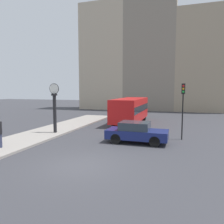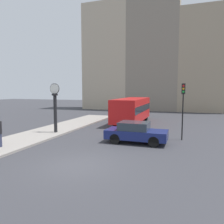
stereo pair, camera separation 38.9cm
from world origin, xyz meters
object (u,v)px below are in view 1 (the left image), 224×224
sedan_car (136,132)px  street_clock (55,108)px  bus_distant (130,109)px  traffic_light_far (183,100)px

sedan_car → street_clock: 7.24m
bus_distant → traffic_light_far: size_ratio=2.01×
bus_distant → traffic_light_far: (5.45, -6.79, 1.39)m
sedan_car → street_clock: size_ratio=1.04×
traffic_light_far → street_clock: size_ratio=1.02×
sedan_car → traffic_light_far: bearing=32.3°
bus_distant → traffic_light_far: 8.82m
sedan_car → traffic_light_far: traffic_light_far is taller
bus_distant → street_clock: bearing=-120.4°
traffic_light_far → street_clock: 10.15m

